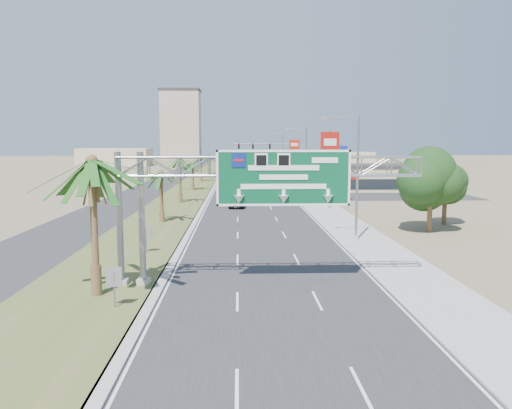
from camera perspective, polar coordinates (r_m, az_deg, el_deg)
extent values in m
plane|color=#8C7A59|center=(18.89, 4.19, -17.56)|extent=(600.00, 600.00, 0.00)
cube|color=#28282B|center=(127.33, -1.17, 3.50)|extent=(12.00, 300.00, 0.02)
cube|color=#9E9B93|center=(127.74, 2.65, 3.52)|extent=(4.00, 300.00, 0.10)
cube|color=#415827|center=(127.57, -5.68, 3.50)|extent=(7.00, 300.00, 0.12)
cube|color=#28282B|center=(128.20, -8.81, 3.44)|extent=(8.00, 300.00, 0.02)
cylinder|color=gray|center=(27.89, -12.92, -1.71)|extent=(0.36, 0.36, 7.40)
cylinder|color=gray|center=(28.14, -15.32, -1.71)|extent=(0.36, 0.36, 7.40)
cube|color=#9E9B93|center=(28.62, -12.73, -8.66)|extent=(0.70, 0.70, 0.40)
cube|color=#9E9B93|center=(28.87, -15.10, -8.59)|extent=(0.70, 0.70, 0.40)
cube|color=#084B2A|center=(26.77, 3.17, 3.05)|extent=(7.20, 0.12, 3.00)
cube|color=navy|center=(26.53, -1.99, 5.07)|extent=(0.75, 0.03, 0.75)
cone|color=white|center=(26.79, 3.17, 0.58)|extent=(0.56, 0.56, 0.45)
cylinder|color=brown|center=(26.47, -17.99, -2.78)|extent=(0.36, 0.36, 7.00)
cylinder|color=brown|center=(27.03, -17.77, -8.35)|extent=(0.54, 0.54, 1.68)
cylinder|color=brown|center=(49.94, -10.75, 0.75)|extent=(0.36, 0.36, 5.00)
cylinder|color=brown|center=(50.18, -10.71, -1.40)|extent=(0.54, 0.54, 1.20)
cylinder|color=brown|center=(65.70, -8.67, 2.63)|extent=(0.36, 0.36, 5.80)
cylinder|color=brown|center=(65.90, -8.63, 0.72)|extent=(0.54, 0.54, 1.39)
cylinder|color=brown|center=(83.60, -7.25, 3.13)|extent=(0.36, 0.36, 4.50)
cylinder|color=brown|center=(83.74, -7.23, 1.97)|extent=(0.54, 0.54, 1.08)
cylinder|color=brown|center=(102.49, -6.29, 4.05)|extent=(0.36, 0.36, 5.20)
cylinder|color=brown|center=(102.61, -6.28, 2.95)|extent=(0.54, 0.54, 1.25)
cylinder|color=brown|center=(127.41, -5.47, 4.55)|extent=(0.36, 0.36, 4.80)
cylinder|color=brown|center=(127.50, -5.46, 3.73)|extent=(0.54, 0.54, 1.15)
cylinder|color=gray|center=(40.29, 11.51, 2.83)|extent=(0.20, 0.20, 10.00)
cylinder|color=gray|center=(39.94, 9.70, 9.80)|extent=(2.80, 0.12, 0.12)
cube|color=slate|center=(39.67, 7.68, 9.71)|extent=(0.50, 0.22, 0.18)
cylinder|color=#9E9B93|center=(40.91, 11.34, -3.82)|extent=(0.44, 0.44, 0.50)
cylinder|color=gray|center=(69.77, 5.74, 4.65)|extent=(0.20, 0.20, 10.00)
cylinder|color=gray|center=(69.56, 4.64, 8.66)|extent=(2.80, 0.12, 0.12)
cube|color=slate|center=(69.41, 3.47, 8.59)|extent=(0.50, 0.22, 0.18)
cylinder|color=#9E9B93|center=(70.13, 5.69, 0.77)|extent=(0.44, 0.44, 0.50)
cylinder|color=gray|center=(105.53, 3.10, 5.47)|extent=(0.20, 0.20, 10.00)
cylinder|color=gray|center=(105.40, 2.35, 8.11)|extent=(2.80, 0.12, 0.12)
cube|color=slate|center=(105.30, 1.58, 8.06)|extent=(0.50, 0.22, 0.18)
cylinder|color=#9E9B93|center=(105.77, 3.08, 2.90)|extent=(0.44, 0.44, 0.50)
cylinder|color=gray|center=(89.62, 3.82, 4.55)|extent=(0.28, 0.28, 8.00)
cylinder|color=gray|center=(89.17, 0.61, 6.93)|extent=(10.00, 0.18, 0.18)
cube|color=black|center=(89.05, 1.59, 6.68)|extent=(0.32, 0.18, 0.95)
cube|color=black|center=(88.91, -0.35, 6.68)|extent=(0.32, 0.18, 0.95)
cube|color=black|center=(88.87, -1.98, 6.67)|extent=(0.32, 0.18, 0.95)
sphere|color=red|center=(88.93, 1.60, 6.87)|extent=(0.22, 0.22, 0.22)
imported|color=black|center=(89.54, 3.83, 6.47)|extent=(0.16, 0.16, 0.60)
cylinder|color=#9E9B93|center=(89.86, 3.80, 2.20)|extent=(0.56, 0.56, 0.60)
cube|color=tan|center=(86.65, 14.01, 2.95)|extent=(18.00, 10.00, 4.00)
cylinder|color=brown|center=(46.65, 19.25, -0.63)|extent=(0.44, 0.44, 3.90)
sphere|color=black|center=(46.40, 19.38, 2.55)|extent=(4.50, 4.50, 4.50)
cylinder|color=brown|center=(51.49, 20.74, -0.35)|extent=(0.44, 0.44, 3.30)
sphere|color=black|center=(51.27, 20.85, 2.09)|extent=(3.50, 3.50, 3.50)
cylinder|color=gray|center=(24.80, -15.88, -9.53)|extent=(0.08, 0.08, 1.80)
cube|color=slate|center=(24.62, -15.93, -7.96)|extent=(0.75, 0.06, 0.95)
cylinder|color=gray|center=(36.35, -12.46, -4.16)|extent=(0.08, 0.08, 1.80)
cube|color=slate|center=(36.23, -12.48, -3.08)|extent=(0.75, 0.06, 0.95)
cube|color=tan|center=(268.93, -8.57, 9.01)|extent=(20.00, 16.00, 35.00)
cube|color=tan|center=(182.30, -15.78, 5.25)|extent=(24.00, 14.00, 6.00)
cube|color=tan|center=(160.37, 9.48, 5.03)|extent=(20.00, 12.00, 5.00)
imported|color=black|center=(61.25, -2.10, 0.43)|extent=(2.45, 4.96, 1.63)
imported|color=maroon|center=(80.64, -0.82, 1.91)|extent=(1.57, 4.05, 1.31)
imported|color=gray|center=(77.98, 1.35, 1.76)|extent=(2.39, 5.03, 1.39)
imported|color=black|center=(91.19, -2.20, 2.59)|extent=(2.26, 5.50, 1.59)
cylinder|color=gray|center=(60.44, 8.39, 3.95)|extent=(0.20, 0.20, 9.36)
cube|color=#B5170E|center=(60.36, 8.45, 7.06)|extent=(2.36, 1.10, 2.40)
cube|color=white|center=(60.18, 8.48, 7.06)|extent=(1.59, 0.61, 0.84)
cylinder|color=gray|center=(67.08, 9.50, 3.52)|extent=(0.20, 0.20, 7.72)
cube|color=navy|center=(66.98, 9.54, 5.37)|extent=(2.01, 0.34, 3.00)
cube|color=white|center=(66.81, 9.57, 5.36)|extent=(1.40, 0.07, 1.05)
cylinder|color=gray|center=(98.02, 4.37, 4.95)|extent=(0.20, 0.20, 8.66)
cube|color=red|center=(97.96, 4.39, 6.84)|extent=(2.15, 1.10, 1.80)
cube|color=white|center=(97.78, 4.40, 6.84)|extent=(1.44, 0.61, 0.63)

